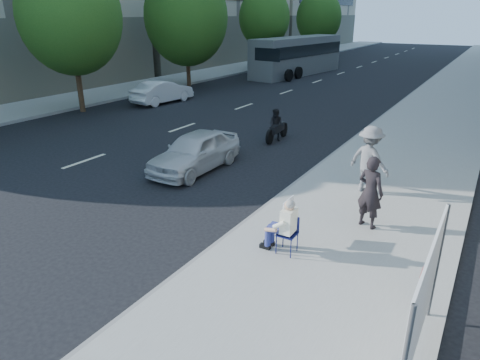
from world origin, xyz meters
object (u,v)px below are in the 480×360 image
Objects in this scene: pedestrian_woman at (370,192)px; jogger at (369,160)px; seated_protester at (284,222)px; white_sedan_near at (195,151)px; white_sedan_mid at (162,92)px; protest_banner at (423,302)px; motorcycle at (276,126)px; bus at (298,56)px.

jogger is at bearing -57.60° from pedestrian_woman.
seated_protester is 6.43m from white_sedan_near.
white_sedan_near is 12.84m from white_sedan_mid.
jogger is 7.18m from protest_banner.
protest_banner is 13.29m from motorcycle.
pedestrian_woman is at bearing 151.86° from white_sedan_mid.
bus reaches higher than motorcycle.
protest_banner is at bearing 129.77° from pedestrian_woman.
bus is at bearing -90.43° from white_sedan_mid.
protest_banner reaches higher than white_sedan_mid.
jogger reaches higher than motorcycle.
pedestrian_woman reaches higher than motorcycle.
bus is at bearing 106.28° from white_sedan_near.
white_sedan_mid is 10.78m from motorcycle.
white_sedan_near is at bearing 141.20° from white_sedan_mid.
bus is (-14.02, 27.26, 0.54)m from pedestrian_woman.
pedestrian_woman is at bearing -56.08° from bus.
white_sedan_near is at bearing 144.99° from protest_banner.
seated_protester is 4.56m from jogger.
jogger is at bearing -43.88° from motorcycle.
seated_protester is at bearing 75.79° from pedestrian_woman.
motorcycle is (0.79, 4.88, -0.05)m from white_sedan_near.
white_sedan_near is 4.95m from motorcycle.
seated_protester is 0.11× the size of bus.
white_sedan_mid is at bearing -89.20° from bus.
pedestrian_woman is at bearing 113.31° from protest_banner.
white_sedan_mid is at bearing 138.69° from seated_protester.
jogger reaches higher than seated_protester.
white_sedan_near is 0.96× the size of white_sedan_mid.
seated_protester is 3.94m from protest_banner.
protest_banner reaches higher than pedestrian_woman.
bus is at bearing 106.44° from motorcycle.
jogger is 0.67× the size of protest_banner.
pedestrian_woman is at bearing -53.04° from motorcycle.
white_sedan_near is (-5.91, -0.77, -0.49)m from jogger.
protest_banner is at bearing -59.75° from motorcycle.
protest_banner reaches higher than motorcycle.
protest_banner is (3.22, -2.20, 0.53)m from seated_protester.
motorcycle is at bearing 80.98° from white_sedan_near.
seated_protester reaches higher than white_sedan_mid.
seated_protester is at bearing -67.76° from motorcycle.
pedestrian_woman reaches higher than white_sedan_near.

